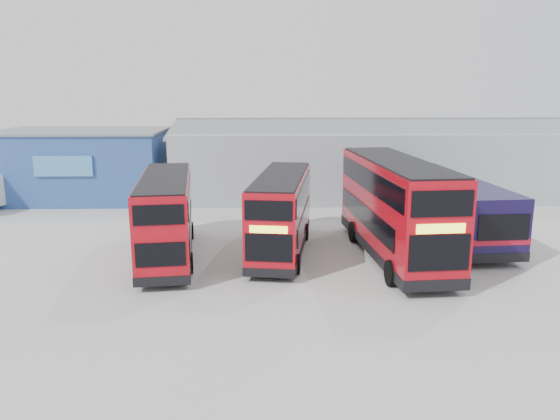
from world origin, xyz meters
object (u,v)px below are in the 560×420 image
object	(u,v)px
double_decker_left	(166,218)
double_decker_right	(395,209)
office_block	(83,164)
maintenance_shed	(370,159)
double_decker_centre	(281,214)
single_decker_blue	(449,207)

from	to	relation	value
double_decker_left	double_decker_right	size ratio (longest dim) A/B	0.85
office_block	maintenance_shed	world-z (taller)	maintenance_shed
double_decker_centre	double_decker_left	bearing A→B (deg)	-163.59
office_block	double_decker_left	bearing A→B (deg)	-59.81
maintenance_shed	single_decker_blue	size ratio (longest dim) A/B	2.48
double_decker_left	double_decker_centre	world-z (taller)	double_decker_left
double_decker_left	double_decker_right	distance (m)	11.08
double_decker_centre	single_decker_blue	world-z (taller)	double_decker_centre
double_decker_centre	maintenance_shed	bearing A→B (deg)	73.52
double_decker_left	single_decker_blue	world-z (taller)	double_decker_left
single_decker_blue	maintenance_shed	bearing A→B (deg)	-86.03
maintenance_shed	single_decker_blue	world-z (taller)	maintenance_shed
office_block	double_decker_left	size ratio (longest dim) A/B	1.26
maintenance_shed	double_decker_right	size ratio (longest dim) A/B	2.64
office_block	maintenance_shed	bearing A→B (deg)	5.21
double_decker_centre	office_block	bearing A→B (deg)	143.13
maintenance_shed	double_decker_left	bearing A→B (deg)	-127.20
office_block	double_decker_right	xyz separation A→B (m)	(19.96, -15.39, -0.18)
office_block	maintenance_shed	size ratio (longest dim) A/B	0.40
double_decker_right	double_decker_left	bearing A→B (deg)	174.94
double_decker_centre	double_decker_right	bearing A→B (deg)	-1.61
single_decker_blue	double_decker_centre	bearing A→B (deg)	12.88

